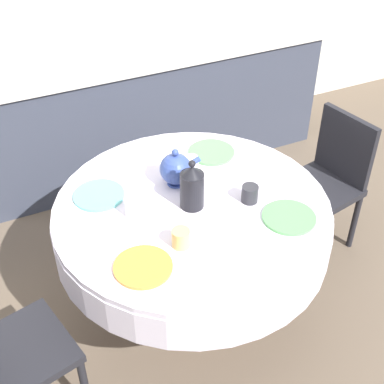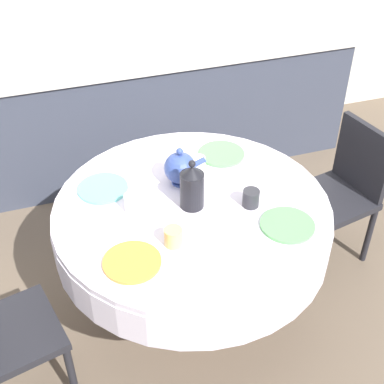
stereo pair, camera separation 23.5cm
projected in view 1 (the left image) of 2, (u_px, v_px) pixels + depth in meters
name	position (u px, v px, depth m)	size (l,w,h in m)	color
ground_plane	(192.00, 309.00, 2.97)	(12.00, 12.00, 0.00)	brown
kitchen_counter	(102.00, 116.00, 3.76)	(3.24, 0.64, 0.89)	#383D4C
dining_table	(192.00, 225.00, 2.59)	(1.32, 1.32, 0.75)	olive
chair_left	(328.00, 177.00, 3.15)	(0.47, 0.47, 0.85)	black
chair_right	(2.00, 353.00, 2.19)	(0.48, 0.48, 0.85)	black
plate_near_left	(143.00, 267.00, 2.19)	(0.25, 0.25, 0.01)	orange
cup_near_left	(181.00, 238.00, 2.27)	(0.08, 0.08, 0.08)	#DBB766
plate_near_right	(289.00, 217.00, 2.43)	(0.25, 0.25, 0.01)	#5BA85B
cup_near_right	(250.00, 194.00, 2.51)	(0.08, 0.08, 0.08)	#28282D
plate_far_left	(99.00, 195.00, 2.56)	(0.25, 0.25, 0.01)	#60BCB7
cup_far_left	(134.00, 208.00, 2.43)	(0.08, 0.08, 0.08)	white
plate_far_right	(211.00, 152.00, 2.85)	(0.25, 0.25, 0.01)	#5BA85B
cup_far_right	(191.00, 165.00, 2.70)	(0.08, 0.08, 0.08)	white
coffee_carafe	(193.00, 186.00, 2.45)	(0.11, 0.11, 0.26)	black
teapot	(175.00, 169.00, 2.59)	(0.22, 0.16, 0.20)	#33478E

